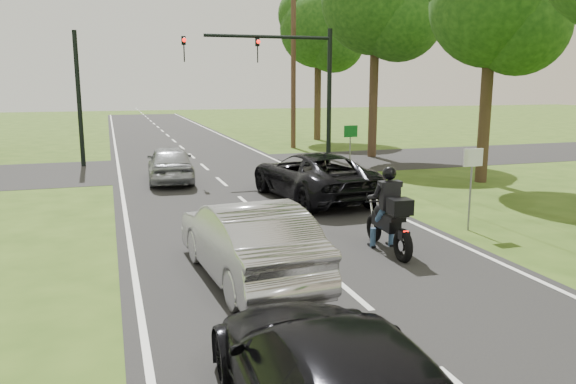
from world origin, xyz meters
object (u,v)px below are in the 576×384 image
at_px(motorcycle_rider, 390,219).
at_px(silver_sedan, 248,240).
at_px(utility_pole_far, 293,58).
at_px(silver_suv, 170,163).
at_px(traffic_signal, 288,73).
at_px(sign_green, 350,139).
at_px(sign_white, 472,169).
at_px(dark_suv, 313,176).

xyz_separation_m(motorcycle_rider, silver_sedan, (-3.44, -0.76, 0.01)).
bearing_deg(motorcycle_rider, utility_pole_far, 81.10).
distance_m(motorcycle_rider, silver_suv, 11.28).
height_order(silver_suv, utility_pole_far, utility_pole_far).
relative_size(motorcycle_rider, silver_sedan, 0.49).
bearing_deg(silver_suv, traffic_signal, -161.26).
height_order(motorcycle_rider, sign_green, sign_green).
height_order(sign_white, sign_green, same).
bearing_deg(dark_suv, silver_suv, -54.79).
relative_size(motorcycle_rider, silver_suv, 0.55).
xyz_separation_m(silver_sedan, traffic_signal, (4.93, 12.83, 3.35)).
height_order(motorcycle_rider, silver_sedan, motorcycle_rider).
bearing_deg(sign_green, sign_white, -91.43).
xyz_separation_m(silver_sedan, utility_pole_far, (7.80, 20.83, 4.30)).
bearing_deg(sign_green, silver_suv, 166.69).
bearing_deg(traffic_signal, motorcycle_rider, -97.05).
relative_size(traffic_signal, sign_green, 3.00).
bearing_deg(sign_white, silver_suv, 124.32).
relative_size(dark_suv, silver_sedan, 1.18).
xyz_separation_m(utility_pole_far, sign_green, (-1.30, -11.02, -3.49)).
xyz_separation_m(dark_suv, traffic_signal, (1.13, 6.10, 3.35)).
height_order(dark_suv, sign_white, sign_white).
distance_m(dark_suv, silver_suv, 6.20).
distance_m(motorcycle_rider, utility_pole_far, 20.99).
bearing_deg(dark_suv, sign_white, 111.15).
distance_m(motorcycle_rider, traffic_signal, 12.62).
bearing_deg(sign_white, utility_pole_far, 85.49).
bearing_deg(sign_white, dark_suv, 116.88).
relative_size(dark_suv, traffic_signal, 0.87).
relative_size(motorcycle_rider, sign_white, 1.08).
height_order(motorcycle_rider, traffic_signal, traffic_signal).
xyz_separation_m(silver_suv, sign_white, (6.55, -9.60, 0.88)).
bearing_deg(traffic_signal, sign_white, -82.95).
bearing_deg(silver_sedan, sign_green, -128.33).
bearing_deg(silver_sedan, utility_pole_far, -115.34).
bearing_deg(motorcycle_rider, dark_suv, 89.86).
height_order(silver_sedan, silver_suv, silver_sedan).
relative_size(motorcycle_rider, sign_green, 1.08).
xyz_separation_m(motorcycle_rider, utility_pole_far, (4.35, 20.07, 4.31)).
bearing_deg(dark_suv, traffic_signal, -106.21).
distance_m(motorcycle_rider, sign_green, 9.59).
relative_size(silver_suv, sign_green, 1.95).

